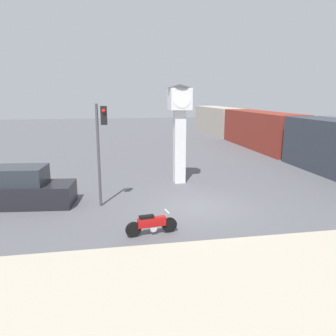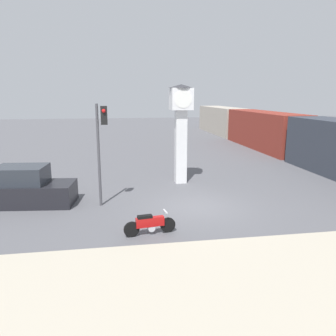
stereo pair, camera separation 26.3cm
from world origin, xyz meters
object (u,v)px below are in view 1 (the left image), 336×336
object	(u,v)px
freight_train	(260,130)
clock_tower	(180,119)
motorcycle	(152,224)
traffic_light	(101,137)
parked_car	(24,189)

from	to	relation	value
freight_train	clock_tower	bearing A→B (deg)	-132.44
motorcycle	freight_train	distance (m)	22.39
motorcycle	traffic_light	size ratio (longest dim) A/B	0.42
clock_tower	freight_train	world-z (taller)	clock_tower
parked_car	traffic_light	bearing A→B (deg)	-4.70
clock_tower	traffic_light	world-z (taller)	clock_tower
motorcycle	parked_car	size ratio (longest dim) A/B	0.43
freight_train	motorcycle	bearing A→B (deg)	-125.10
motorcycle	traffic_light	world-z (taller)	traffic_light
freight_train	parked_car	size ratio (longest dim) A/B	8.69
motorcycle	clock_tower	world-z (taller)	clock_tower
motorcycle	parked_car	bearing A→B (deg)	132.64
motorcycle	traffic_light	bearing A→B (deg)	107.44
traffic_light	parked_car	distance (m)	4.29
traffic_light	motorcycle	bearing A→B (deg)	-64.07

